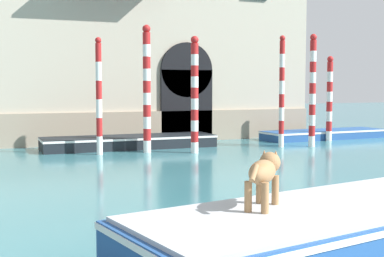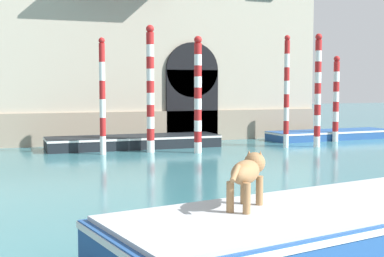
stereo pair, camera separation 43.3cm
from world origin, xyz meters
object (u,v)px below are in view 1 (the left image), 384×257
(dog_on_deck, at_px, (264,172))
(mooring_pole_5, at_px, (99,96))
(mooring_pole_1, at_px, (195,94))
(mooring_pole_4, at_px, (282,91))
(boat_foreground, at_px, (344,226))
(mooring_pole_0, at_px, (329,98))
(mooring_pole_2, at_px, (313,90))
(mooring_pole_3, at_px, (147,88))
(boat_moored_near_palazzo, at_px, (129,142))
(boat_moored_far, at_px, (323,134))

(dog_on_deck, bearing_deg, mooring_pole_5, 42.35)
(mooring_pole_1, bearing_deg, mooring_pole_4, 6.94)
(boat_foreground, distance_m, mooring_pole_0, 16.25)
(mooring_pole_0, bearing_deg, mooring_pole_2, -141.31)
(mooring_pole_0, bearing_deg, mooring_pole_1, -166.29)
(mooring_pole_4, bearing_deg, boat_foreground, -117.44)
(mooring_pole_0, xyz_separation_m, mooring_pole_3, (-8.54, -0.92, 0.44))
(mooring_pole_5, bearing_deg, mooring_pole_1, -13.06)
(boat_moored_near_palazzo, bearing_deg, mooring_pole_4, -18.40)
(boat_foreground, bearing_deg, mooring_pole_0, 43.82)
(dog_on_deck, relative_size, boat_moored_far, 0.14)
(dog_on_deck, xyz_separation_m, mooring_pole_0, (10.59, 13.06, 0.63))
(boat_moored_near_palazzo, bearing_deg, mooring_pole_3, -81.04)
(dog_on_deck, height_order, mooring_pole_0, mooring_pole_0)
(boat_moored_near_palazzo, distance_m, boat_moored_far, 9.17)
(mooring_pole_0, height_order, mooring_pole_2, mooring_pole_2)
(boat_moored_near_palazzo, distance_m, mooring_pole_4, 6.24)
(boat_foreground, relative_size, dog_on_deck, 8.04)
(mooring_pole_4, bearing_deg, boat_moored_near_palazzo, 161.87)
(boat_moored_far, bearing_deg, boat_moored_near_palazzo, 178.83)
(boat_foreground, distance_m, mooring_pole_2, 13.92)
(dog_on_deck, height_order, mooring_pole_4, mooring_pole_4)
(mooring_pole_3, height_order, mooring_pole_5, mooring_pole_3)
(mooring_pole_2, xyz_separation_m, mooring_pole_3, (-6.59, 0.64, 0.07))
(mooring_pole_1, bearing_deg, boat_moored_near_palazzo, 127.53)
(boat_moored_near_palazzo, relative_size, mooring_pole_5, 1.64)
(dog_on_deck, relative_size, mooring_pole_0, 0.23)
(dog_on_deck, height_order, mooring_pole_1, mooring_pole_1)
(mooring_pole_2, height_order, mooring_pole_4, mooring_pole_2)
(boat_moored_far, bearing_deg, mooring_pole_3, -171.46)
(boat_moored_far, distance_m, mooring_pole_0, 1.92)
(boat_foreground, relative_size, mooring_pole_1, 1.67)
(boat_foreground, relative_size, mooring_pole_4, 1.60)
(boat_moored_near_palazzo, height_order, boat_moored_far, boat_moored_near_palazzo)
(mooring_pole_2, xyz_separation_m, mooring_pole_5, (-8.33, 0.61, -0.18))
(boat_foreground, distance_m, mooring_pole_4, 13.59)
(mooring_pole_5, bearing_deg, mooring_pole_4, -2.32)
(mooring_pole_4, height_order, mooring_pole_5, mooring_pole_4)
(mooring_pole_0, bearing_deg, boat_moored_near_palazzo, 176.07)
(mooring_pole_0, xyz_separation_m, mooring_pole_4, (-3.15, -1.24, 0.33))
(mooring_pole_1, xyz_separation_m, mooring_pole_2, (5.06, 0.15, 0.13))
(dog_on_deck, xyz_separation_m, mooring_pole_2, (8.64, 11.50, 1.00))
(mooring_pole_3, bearing_deg, mooring_pole_4, -3.39)
(dog_on_deck, relative_size, mooring_pole_5, 0.21)
(dog_on_deck, distance_m, mooring_pole_2, 14.42)
(mooring_pole_1, bearing_deg, boat_foreground, -101.55)
(mooring_pole_3, bearing_deg, mooring_pole_1, -27.26)
(mooring_pole_0, bearing_deg, boat_foreground, -125.34)
(mooring_pole_3, xyz_separation_m, mooring_pole_4, (5.39, -0.32, -0.11))
(mooring_pole_0, distance_m, mooring_pole_4, 3.40)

